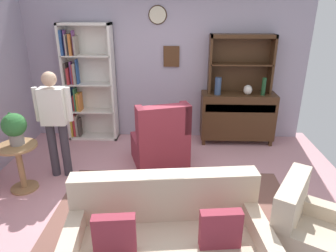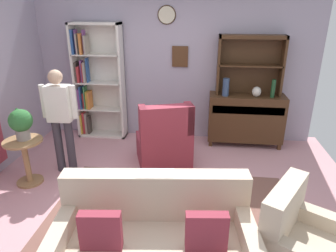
{
  "view_description": "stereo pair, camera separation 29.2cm",
  "coord_description": "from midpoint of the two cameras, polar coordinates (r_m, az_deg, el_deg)",
  "views": [
    {
      "loc": [
        0.23,
        -3.4,
        2.4
      ],
      "look_at": [
        0.1,
        0.2,
        0.95
      ],
      "focal_mm": 32.76,
      "sensor_mm": 36.0,
      "label": 1
    },
    {
      "loc": [
        0.52,
        -3.38,
        2.4
      ],
      "look_at": [
        0.1,
        0.2,
        0.95
      ],
      "focal_mm": 32.76,
      "sensor_mm": 36.0,
      "label": 2
    }
  ],
  "objects": [
    {
      "name": "potted_plant_large",
      "position": [
        4.5,
        -28.41,
        -0.14
      ],
      "size": [
        0.31,
        0.31,
        0.43
      ],
      "color": "gray",
      "rests_on": "plant_stand"
    },
    {
      "name": "area_rug",
      "position": [
        3.91,
        -0.98,
        -15.83
      ],
      "size": [
        2.97,
        1.96,
        0.01
      ],
      "primitive_type": "cube",
      "color": "brown",
      "rests_on": "ground_plane"
    },
    {
      "name": "armchair_floral",
      "position": [
        3.34,
        23.03,
        -19.39
      ],
      "size": [
        1.06,
        1.05,
        0.88
      ],
      "color": "beige",
      "rests_on": "ground_plane"
    },
    {
      "name": "couch_floral",
      "position": [
        3.06,
        -3.17,
        -21.06
      ],
      "size": [
        1.88,
        1.04,
        0.9
      ],
      "color": "beige",
      "rests_on": "ground_plane"
    },
    {
      "name": "vase_round",
      "position": [
        5.47,
        13.15,
        6.55
      ],
      "size": [
        0.15,
        0.15,
        0.17
      ],
      "primitive_type": "ellipsoid",
      "color": "beige",
      "rests_on": "sideboard"
    },
    {
      "name": "vase_tall",
      "position": [
        5.36,
        7.73,
        7.36
      ],
      "size": [
        0.11,
        0.11,
        0.3
      ],
      "primitive_type": "cylinder",
      "color": "#33476B",
      "rests_on": "sideboard"
    },
    {
      "name": "sideboard",
      "position": [
        5.65,
        11.31,
        1.93
      ],
      "size": [
        1.3,
        0.45,
        0.92
      ],
      "color": "#422816",
      "rests_on": "ground_plane"
    },
    {
      "name": "sideboard_hutch",
      "position": [
        5.5,
        11.96,
        12.66
      ],
      "size": [
        1.1,
        0.26,
        1.0
      ],
      "color": "#422816",
      "rests_on": "sideboard"
    },
    {
      "name": "plant_stand",
      "position": [
        4.66,
        -27.51,
        -6.07
      ],
      "size": [
        0.52,
        0.52,
        0.66
      ],
      "color": "#997047",
      "rests_on": "ground_plane"
    },
    {
      "name": "wall_back",
      "position": [
        5.62,
        -1.83,
        11.69
      ],
      "size": [
        5.0,
        0.09,
        2.8
      ],
      "color": "#A399AD",
      "rests_on": "ground_plane"
    },
    {
      "name": "wingback_chair",
      "position": [
        4.75,
        -3.16,
        -3.24
      ],
      "size": [
        0.99,
        1.0,
        1.05
      ],
      "color": "maroon",
      "rests_on": "ground_plane"
    },
    {
      "name": "book_stack",
      "position": [
        3.53,
        0.74,
        -11.4
      ],
      "size": [
        0.22,
        0.16,
        0.08
      ],
      "color": "#337247",
      "rests_on": "coffee_table"
    },
    {
      "name": "bottle_wine",
      "position": [
        5.49,
        15.94,
        7.05
      ],
      "size": [
        0.07,
        0.07,
        0.3
      ],
      "primitive_type": "cylinder",
      "color": "#194223",
      "rests_on": "sideboard"
    },
    {
      "name": "ground_plane",
      "position": [
        4.18,
        -3.57,
        -13.38
      ],
      "size": [
        5.4,
        4.6,
        0.02
      ],
      "primitive_type": "cube",
      "color": "#C68C93"
    },
    {
      "name": "person_reading",
      "position": [
        4.61,
        -22.06,
        1.38
      ],
      "size": [
        0.52,
        0.21,
        1.56
      ],
      "color": "#38333D",
      "rests_on": "ground_plane"
    },
    {
      "name": "coffee_table",
      "position": [
        3.61,
        -0.72,
        -12.64
      ],
      "size": [
        0.8,
        0.5,
        0.42
      ],
      "color": "#422816",
      "rests_on": "ground_plane"
    },
    {
      "name": "bookshelf",
      "position": [
        5.8,
        -16.61,
        7.64
      ],
      "size": [
        0.9,
        0.3,
        2.1
      ],
      "color": "silver",
      "rests_on": "ground_plane"
    }
  ]
}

